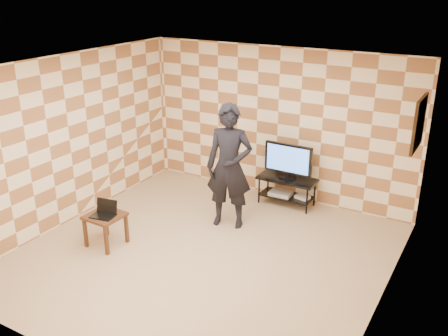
{
  "coord_description": "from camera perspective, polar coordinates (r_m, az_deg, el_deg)",
  "views": [
    {
      "loc": [
        3.42,
        -5.33,
        3.81
      ],
      "look_at": [
        0.0,
        0.6,
        1.15
      ],
      "focal_mm": 40.0,
      "sensor_mm": 36.0,
      "label": 1
    }
  ],
  "objects": [
    {
      "name": "floor",
      "position": [
        7.39,
        -2.36,
        -9.82
      ],
      "size": [
        5.0,
        5.0,
        0.0
      ],
      "primitive_type": "plane",
      "color": "tan",
      "rests_on": "ground"
    },
    {
      "name": "wall_right",
      "position": [
        5.94,
        18.36,
        -4.39
      ],
      "size": [
        0.02,
        5.0,
        2.7
      ],
      "primitive_type": "cube",
      "color": "#FFEAC1",
      "rests_on": "ground"
    },
    {
      "name": "ceiling",
      "position": [
        6.43,
        -2.73,
        11.27
      ],
      "size": [
        5.0,
        5.0,
        0.02
      ],
      "primitive_type": "cube",
      "color": "white",
      "rests_on": "wall_back"
    },
    {
      "name": "laptop",
      "position": [
        7.56,
        -13.5,
        -4.93
      ],
      "size": [
        0.38,
        0.32,
        0.23
      ],
      "color": "black",
      "rests_on": "side_table"
    },
    {
      "name": "wall_back",
      "position": [
        8.89,
        6.16,
        5.05
      ],
      "size": [
        5.0,
        0.02,
        2.7
      ],
      "primitive_type": "cube",
      "color": "#FFEAC1",
      "rests_on": "ground"
    },
    {
      "name": "tv",
      "position": [
        8.63,
        7.34,
        0.96
      ],
      "size": [
        0.86,
        0.17,
        0.62
      ],
      "color": "black",
      "rests_on": "tv_stand"
    },
    {
      "name": "game_console",
      "position": [
        8.79,
        8.95,
        -3.29
      ],
      "size": [
        0.27,
        0.22,
        0.05
      ],
      "primitive_type": "cube",
      "rotation": [
        0.0,
        0.0,
        -0.22
      ],
      "color": "silver",
      "rests_on": "tv_stand"
    },
    {
      "name": "wall_front",
      "position": [
        5.07,
        -18.01,
        -8.92
      ],
      "size": [
        5.0,
        0.02,
        2.7
      ],
      "primitive_type": "cube",
      "color": "#FFEAC1",
      "rests_on": "ground"
    },
    {
      "name": "tv_stand",
      "position": [
        8.8,
        7.2,
        -1.96
      ],
      "size": [
        1.02,
        0.46,
        0.5
      ],
      "color": "black",
      "rests_on": "floor"
    },
    {
      "name": "side_table",
      "position": [
        7.64,
        -13.43,
        -5.8
      ],
      "size": [
        0.53,
        0.53,
        0.5
      ],
      "color": "#3A1F11",
      "rests_on": "floor"
    },
    {
      "name": "wall_art",
      "position": [
        7.19,
        21.41,
        4.76
      ],
      "size": [
        0.04,
        0.72,
        0.72
      ],
      "color": "black",
      "rests_on": "wall_right"
    },
    {
      "name": "dvd_player",
      "position": [
        8.87,
        6.5,
        -2.89
      ],
      "size": [
        0.4,
        0.29,
        0.06
      ],
      "primitive_type": "cube",
      "rotation": [
        0.0,
        0.0,
        0.04
      ],
      "color": "#B6B6B8",
      "rests_on": "tv_stand"
    },
    {
      "name": "person",
      "position": [
        7.8,
        0.61,
        0.15
      ],
      "size": [
        0.83,
        0.66,
        2.01
      ],
      "primitive_type": "imported",
      "rotation": [
        0.0,
        0.0,
        0.27
      ],
      "color": "black",
      "rests_on": "floor"
    },
    {
      "name": "wall_left",
      "position": [
        8.34,
        -17.23,
        3.1
      ],
      "size": [
        0.02,
        5.0,
        2.7
      ],
      "primitive_type": "cube",
      "color": "#FFEAC1",
      "rests_on": "ground"
    }
  ]
}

